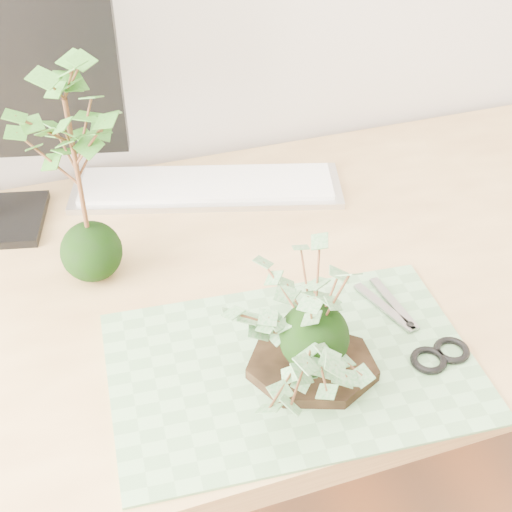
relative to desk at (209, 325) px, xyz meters
name	(u,v)px	position (x,y,z in m)	size (l,w,h in m)	color
desk	(209,325)	(0.00, 0.00, 0.00)	(1.60, 0.70, 0.74)	#D9B470
cutting_mat	(292,366)	(0.06, -0.20, 0.09)	(0.45, 0.30, 0.00)	#639661
stone_dish	(312,366)	(0.08, -0.21, 0.10)	(0.17, 0.17, 0.01)	black
ivy_kokedama	(316,312)	(0.08, -0.21, 0.19)	(0.26, 0.26, 0.17)	black
maple_kokedama	(67,115)	(-0.15, 0.06, 0.34)	(0.22, 0.22, 0.37)	black
keyboard	(207,186)	(0.07, 0.23, 0.10)	(0.48, 0.26, 0.02)	#BEBEBE
scissors	(425,344)	(0.23, -0.22, 0.10)	(0.09, 0.19, 0.01)	gray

